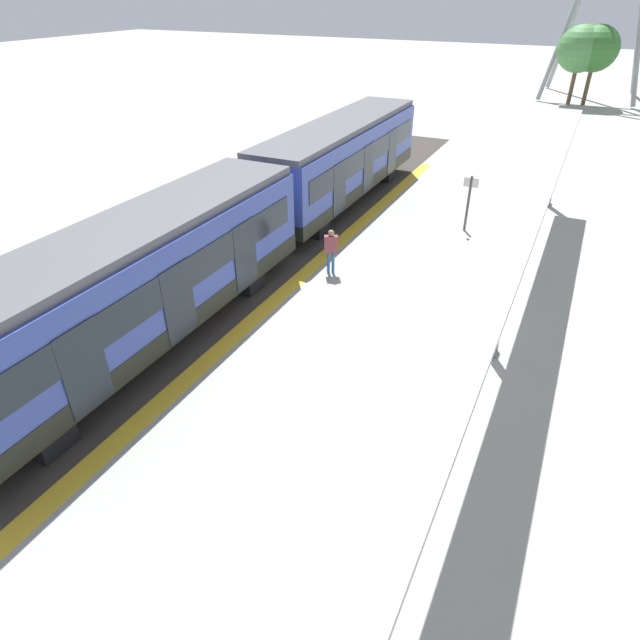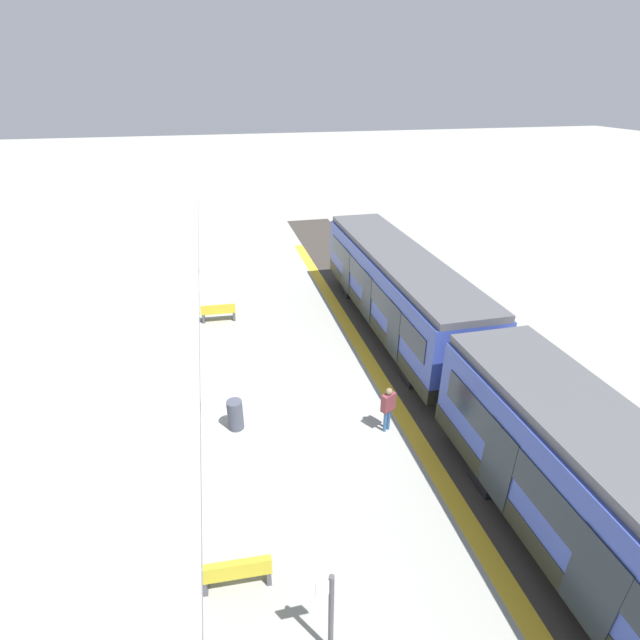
{
  "view_description": "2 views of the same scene",
  "coord_description": "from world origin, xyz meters",
  "px_view_note": "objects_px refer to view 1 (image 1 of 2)",
  "views": [
    {
      "loc": [
        4.3,
        -12.85,
        8.42
      ],
      "look_at": [
        -0.87,
        -2.21,
        1.03
      ],
      "focal_mm": 30.37,
      "sensor_mm": 36.0,
      "label": 1
    },
    {
      "loc": [
        1.98,
        12.81,
        9.67
      ],
      "look_at": [
        -1.46,
        -1.87,
        1.93
      ],
      "focal_mm": 26.37,
      "sensor_mm": 36.0,
      "label": 2
    }
  ],
  "objects_px": {
    "train_near_carriage": "(137,286)",
    "passenger_waiting_near_edge": "(331,246)",
    "train_far_carriage": "(341,161)",
    "bench_near_end": "(499,243)",
    "platform_info_sign": "(469,198)",
    "canopy_pillar_third": "(555,161)",
    "trash_bin": "(454,305)",
    "bench_mid_platform": "(365,495)",
    "canopy_pillar_second": "(501,289)"
  },
  "relations": [
    {
      "from": "train_near_carriage",
      "to": "passenger_waiting_near_edge",
      "type": "bearing_deg",
      "value": 66.91
    },
    {
      "from": "train_far_carriage",
      "to": "bench_near_end",
      "type": "relative_size",
      "value": 8.0
    },
    {
      "from": "train_far_carriage",
      "to": "platform_info_sign",
      "type": "distance_m",
      "value": 5.94
    },
    {
      "from": "canopy_pillar_third",
      "to": "trash_bin",
      "type": "relative_size",
      "value": 3.85
    },
    {
      "from": "train_far_carriage",
      "to": "canopy_pillar_third",
      "type": "relative_size",
      "value": 3.19
    },
    {
      "from": "train_far_carriage",
      "to": "bench_mid_platform",
      "type": "distance_m",
      "value": 16.99
    },
    {
      "from": "canopy_pillar_third",
      "to": "train_near_carriage",
      "type": "bearing_deg",
      "value": -117.01
    },
    {
      "from": "trash_bin",
      "to": "canopy_pillar_second",
      "type": "bearing_deg",
      "value": -44.53
    },
    {
      "from": "bench_mid_platform",
      "to": "platform_info_sign",
      "type": "bearing_deg",
      "value": 95.88
    },
    {
      "from": "canopy_pillar_second",
      "to": "platform_info_sign",
      "type": "distance_m",
      "value": 8.57
    },
    {
      "from": "bench_mid_platform",
      "to": "passenger_waiting_near_edge",
      "type": "distance_m",
      "value": 9.87
    },
    {
      "from": "canopy_pillar_third",
      "to": "platform_info_sign",
      "type": "bearing_deg",
      "value": -118.89
    },
    {
      "from": "canopy_pillar_second",
      "to": "bench_mid_platform",
      "type": "bearing_deg",
      "value": -99.79
    },
    {
      "from": "train_near_carriage",
      "to": "canopy_pillar_second",
      "type": "distance_m",
      "value": 9.19
    },
    {
      "from": "platform_info_sign",
      "to": "passenger_waiting_near_edge",
      "type": "distance_m",
      "value": 6.59
    },
    {
      "from": "bench_near_end",
      "to": "passenger_waiting_near_edge",
      "type": "height_order",
      "value": "passenger_waiting_near_edge"
    },
    {
      "from": "bench_mid_platform",
      "to": "trash_bin",
      "type": "relative_size",
      "value": 1.53
    },
    {
      "from": "train_far_carriage",
      "to": "bench_mid_platform",
      "type": "relative_size",
      "value": 8.01
    },
    {
      "from": "canopy_pillar_third",
      "to": "canopy_pillar_second",
      "type": "bearing_deg",
      "value": -90.0
    },
    {
      "from": "canopy_pillar_third",
      "to": "bench_mid_platform",
      "type": "distance_m",
      "value": 19.09
    },
    {
      "from": "train_near_carriage",
      "to": "canopy_pillar_second",
      "type": "xyz_separation_m",
      "value": [
        8.41,
        3.71,
        0.11
      ]
    },
    {
      "from": "train_near_carriage",
      "to": "platform_info_sign",
      "type": "height_order",
      "value": "train_near_carriage"
    },
    {
      "from": "platform_info_sign",
      "to": "bench_near_end",
      "type": "bearing_deg",
      "value": -46.45
    },
    {
      "from": "passenger_waiting_near_edge",
      "to": "train_near_carriage",
      "type": "bearing_deg",
      "value": -113.09
    },
    {
      "from": "canopy_pillar_second",
      "to": "bench_mid_platform",
      "type": "height_order",
      "value": "canopy_pillar_second"
    },
    {
      "from": "bench_near_end",
      "to": "bench_mid_platform",
      "type": "distance_m",
      "value": 12.68
    },
    {
      "from": "train_near_carriage",
      "to": "canopy_pillar_third",
      "type": "xyz_separation_m",
      "value": [
        8.41,
        16.5,
        0.11
      ]
    },
    {
      "from": "canopy_pillar_second",
      "to": "canopy_pillar_third",
      "type": "relative_size",
      "value": 1.0
    },
    {
      "from": "bench_mid_platform",
      "to": "trash_bin",
      "type": "bearing_deg",
      "value": 91.66
    },
    {
      "from": "trash_bin",
      "to": "canopy_pillar_third",
      "type": "bearing_deg",
      "value": 83.61
    },
    {
      "from": "trash_bin",
      "to": "platform_info_sign",
      "type": "relative_size",
      "value": 0.45
    },
    {
      "from": "platform_info_sign",
      "to": "train_far_carriage",
      "type": "bearing_deg",
      "value": 171.42
    },
    {
      "from": "bench_mid_platform",
      "to": "train_far_carriage",
      "type": "bearing_deg",
      "value": 115.68
    },
    {
      "from": "train_near_carriage",
      "to": "train_far_carriage",
      "type": "bearing_deg",
      "value": 90.0
    },
    {
      "from": "train_near_carriage",
      "to": "canopy_pillar_second",
      "type": "bearing_deg",
      "value": 23.81
    },
    {
      "from": "canopy_pillar_second",
      "to": "bench_near_end",
      "type": "distance_m",
      "value": 6.7
    },
    {
      "from": "trash_bin",
      "to": "train_far_carriage",
      "type": "bearing_deg",
      "value": 132.48
    },
    {
      "from": "train_far_carriage",
      "to": "canopy_pillar_third",
      "type": "distance_m",
      "value": 9.21
    },
    {
      "from": "train_far_carriage",
      "to": "canopy_pillar_second",
      "type": "relative_size",
      "value": 3.19
    },
    {
      "from": "canopy_pillar_second",
      "to": "passenger_waiting_near_edge",
      "type": "distance_m",
      "value": 6.35
    },
    {
      "from": "train_far_carriage",
      "to": "bench_mid_platform",
      "type": "bearing_deg",
      "value": -64.32
    },
    {
      "from": "train_far_carriage",
      "to": "bench_near_end",
      "type": "bearing_deg",
      "value": -19.05
    },
    {
      "from": "train_near_carriage",
      "to": "bench_mid_platform",
      "type": "xyz_separation_m",
      "value": [
        7.34,
        -2.5,
        -1.39
      ]
    },
    {
      "from": "passenger_waiting_near_edge",
      "to": "train_far_carriage",
      "type": "bearing_deg",
      "value": 111.63
    },
    {
      "from": "canopy_pillar_second",
      "to": "platform_info_sign",
      "type": "relative_size",
      "value": 1.74
    },
    {
      "from": "bench_near_end",
      "to": "platform_info_sign",
      "type": "distance_m",
      "value": 2.5
    },
    {
      "from": "bench_near_end",
      "to": "trash_bin",
      "type": "bearing_deg",
      "value": -93.85
    },
    {
      "from": "bench_near_end",
      "to": "trash_bin",
      "type": "xyz_separation_m",
      "value": [
        -0.35,
        -5.2,
        0.05
      ]
    },
    {
      "from": "train_far_carriage",
      "to": "platform_info_sign",
      "type": "xyz_separation_m",
      "value": [
        5.86,
        -0.88,
        -0.5
      ]
    },
    {
      "from": "train_far_carriage",
      "to": "passenger_waiting_near_edge",
      "type": "relative_size",
      "value": 7.83
    }
  ]
}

